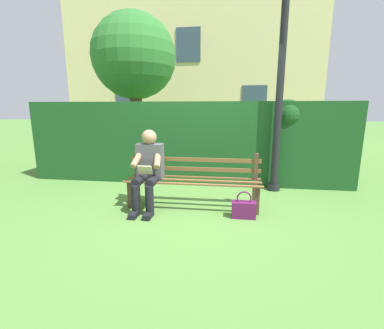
# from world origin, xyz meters

# --- Properties ---
(ground) EXTENTS (60.00, 60.00, 0.00)m
(ground) POSITION_xyz_m (0.00, 0.00, 0.00)
(ground) COLOR #517F38
(park_bench) EXTENTS (2.00, 0.46, 0.81)m
(park_bench) POSITION_xyz_m (0.00, -0.06, 0.41)
(park_bench) COLOR #4C3828
(park_bench) RESTS_ON ground
(person_seated) EXTENTS (0.44, 0.73, 1.16)m
(person_seated) POSITION_xyz_m (0.65, 0.10, 0.61)
(person_seated) COLOR #4C4C51
(person_seated) RESTS_ON ground
(hedge_backdrop) EXTENTS (6.30, 0.68, 1.63)m
(hedge_backdrop) POSITION_xyz_m (0.31, -1.48, 0.82)
(hedge_backdrop) COLOR #19471E
(hedge_backdrop) RESTS_ON ground
(tree) EXTENTS (2.29, 2.18, 3.88)m
(tree) POSITION_xyz_m (2.09, -3.36, 2.72)
(tree) COLOR brown
(tree) RESTS_ON ground
(building_facade) EXTENTS (9.85, 2.99, 6.06)m
(building_facade) POSITION_xyz_m (1.06, -8.05, 3.03)
(building_facade) COLOR beige
(building_facade) RESTS_ON ground
(handbag) EXTENTS (0.32, 0.15, 0.37)m
(handbag) POSITION_xyz_m (-0.74, 0.29, 0.12)
(handbag) COLOR #59194C
(handbag) RESTS_ON ground
(lamp_post) EXTENTS (0.25, 0.25, 3.55)m
(lamp_post) POSITION_xyz_m (-1.34, -1.06, 1.95)
(lamp_post) COLOR black
(lamp_post) RESTS_ON ground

